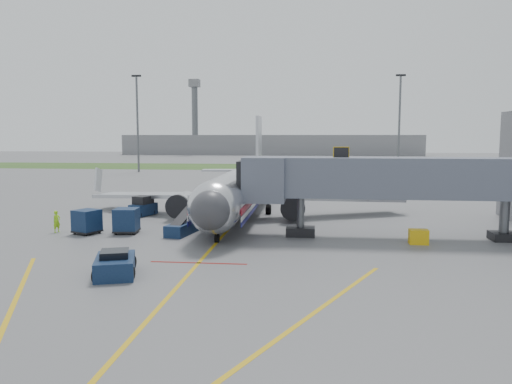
# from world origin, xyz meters

# --- Properties ---
(ground) EXTENTS (400.00, 400.00, 0.00)m
(ground) POSITION_xyz_m (0.00, 0.00, 0.00)
(ground) COLOR #565659
(ground) RESTS_ON ground
(grass_strip) EXTENTS (300.00, 25.00, 0.01)m
(grass_strip) POSITION_xyz_m (0.00, 90.00, 0.01)
(grass_strip) COLOR #2D4C1E
(grass_strip) RESTS_ON ground
(apron_markings) EXTENTS (21.52, 50.00, 0.01)m
(apron_markings) POSITION_xyz_m (0.00, -7.40, 0.00)
(apron_markings) COLOR gold
(apron_markings) RESTS_ON ground
(airliner) EXTENTS (32.10, 35.67, 10.25)m
(airliner) POSITION_xyz_m (0.00, 15.25, 2.65)
(airliner) COLOR silver
(airliner) RESTS_ON ground
(jet_bridge) EXTENTS (25.30, 4.00, 6.90)m
(jet_bridge) POSITION_xyz_m (12.86, 5.00, 4.47)
(jet_bridge) COLOR slate
(jet_bridge) RESTS_ON ground
(light_mast_left) EXTENTS (2.00, 0.44, 20.40)m
(light_mast_left) POSITION_xyz_m (-30.00, 70.00, 10.78)
(light_mast_left) COLOR #595B60
(light_mast_left) RESTS_ON ground
(light_mast_right) EXTENTS (2.00, 0.44, 20.40)m
(light_mast_right) POSITION_xyz_m (25.00, 75.00, 10.78)
(light_mast_right) COLOR #595B60
(light_mast_right) RESTS_ON ground
(distant_terminal) EXTENTS (120.00, 14.00, 8.00)m
(distant_terminal) POSITION_xyz_m (-10.00, 170.00, 4.00)
(distant_terminal) COLOR slate
(distant_terminal) RESTS_ON ground
(control_tower) EXTENTS (4.00, 4.00, 30.00)m
(control_tower) POSITION_xyz_m (-40.00, 165.00, 17.33)
(control_tower) COLOR #595B60
(control_tower) RESTS_ON ground
(pushback_tug) EXTENTS (3.03, 3.87, 1.41)m
(pushback_tug) POSITION_xyz_m (-4.00, -7.15, 0.59)
(pushback_tug) COLOR #0D1D3D
(pushback_tug) RESTS_ON ground
(baggage_tug) EXTENTS (2.28, 3.07, 1.92)m
(baggage_tug) POSITION_xyz_m (-9.40, 13.22, 0.85)
(baggage_tug) COLOR #0D1D3D
(baggage_tug) RESTS_ON ground
(baggage_cart_a) EXTENTS (2.14, 2.14, 1.97)m
(baggage_cart_a) POSITION_xyz_m (-3.00, 13.11, 1.00)
(baggage_cart_a) COLOR #0D1D3D
(baggage_cart_a) RESTS_ON ground
(baggage_cart_b) EXTENTS (2.33, 2.33, 1.90)m
(baggage_cart_b) POSITION_xyz_m (-10.85, 4.03, 0.97)
(baggage_cart_b) COLOR #0D1D3D
(baggage_cart_b) RESTS_ON ground
(baggage_cart_c) EXTENTS (2.01, 2.01, 1.98)m
(baggage_cart_c) POSITION_xyz_m (-7.80, 4.59, 1.01)
(baggage_cart_c) COLOR #0D1D3D
(baggage_cart_c) RESTS_ON ground
(belt_loader) EXTENTS (2.02, 4.52, 2.14)m
(belt_loader) POSITION_xyz_m (-3.30, 4.67, 0.53)
(belt_loader) COLOR #0D1D3D
(belt_loader) RESTS_ON ground
(ground_power_cart) EXTENTS (1.35, 0.93, 1.06)m
(ground_power_cart) POSITION_xyz_m (14.47, 3.00, 0.52)
(ground_power_cart) COLOR gold
(ground_power_cart) RESTS_ON ground
(ramp_worker) EXTENTS (0.67, 0.76, 1.75)m
(ramp_worker) POSITION_xyz_m (-13.49, 4.28, 0.88)
(ramp_worker) COLOR #9AE91B
(ramp_worker) RESTS_ON ground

